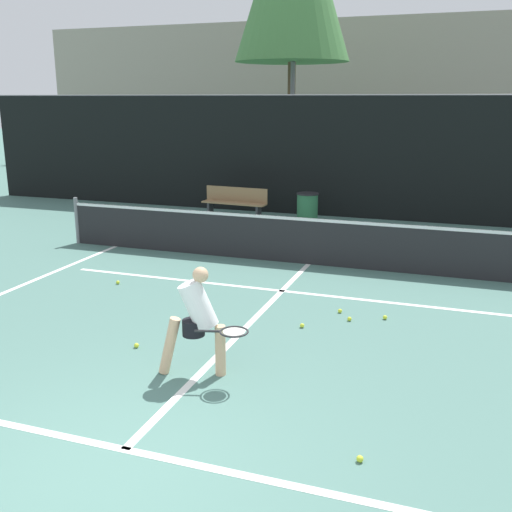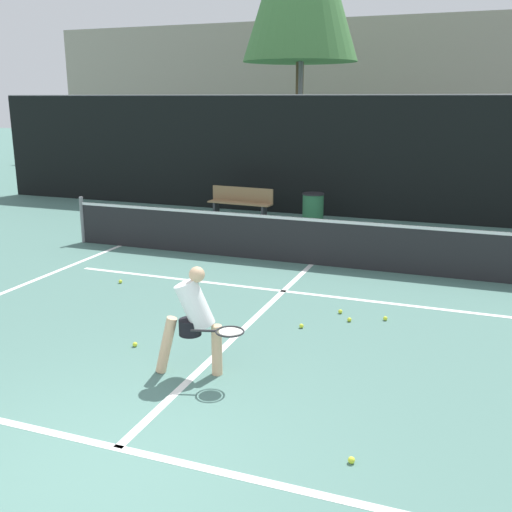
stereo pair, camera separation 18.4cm
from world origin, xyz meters
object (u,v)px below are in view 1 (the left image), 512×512
at_px(parked_car, 368,185).
at_px(player_practicing, 197,318).
at_px(courtside_bench, 235,201).
at_px(trash_bin, 307,208).

bearing_deg(parked_car, player_practicing, -90.05).
distance_m(courtside_bench, trash_bin, 2.06).
bearing_deg(courtside_bench, player_practicing, -67.23).
xyz_separation_m(trash_bin, parked_car, (1.08, 3.32, 0.23)).
xyz_separation_m(player_practicing, parked_car, (0.01, 12.64, -0.10)).
relative_size(player_practicing, trash_bin, 1.69).
height_order(player_practicing, parked_car, parked_car).
relative_size(courtside_bench, trash_bin, 2.32).
bearing_deg(player_practicing, courtside_bench, 92.90).
xyz_separation_m(courtside_bench, parked_car, (3.14, 3.39, 0.16)).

